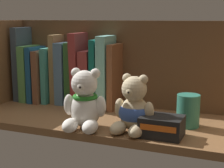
{
  "coord_description": "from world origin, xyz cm",
  "views": [
    {
      "loc": [
        37.16,
        -89.26,
        30.3
      ],
      "look_at": [
        0.6,
        0.0,
        11.96
      ],
      "focal_mm": 56.72,
      "sensor_mm": 36.0,
      "label": 1
    }
  ],
  "objects_px": {
    "book_1": "(33,72)",
    "book_11": "(109,72)",
    "book_3": "(46,75)",
    "book_4": "(52,74)",
    "book_5": "(58,69)",
    "teddy_bear_larger": "(84,103)",
    "book_9": "(92,78)",
    "pillar_candle": "(188,111)",
    "small_product_box": "(162,126)",
    "book_6": "(66,73)",
    "teddy_bear_smaller": "(134,109)",
    "book_10": "(100,73)",
    "book_12": "(117,76)",
    "book_0": "(26,63)",
    "book_7": "(75,73)",
    "book_2": "(40,73)",
    "book_8": "(82,69)"
  },
  "relations": [
    {
      "from": "book_5",
      "to": "teddy_bear_larger",
      "type": "bearing_deg",
      "value": -47.41
    },
    {
      "from": "book_2",
      "to": "book_11",
      "type": "relative_size",
      "value": 0.82
    },
    {
      "from": "book_7",
      "to": "book_1",
      "type": "bearing_deg",
      "value": 180.0
    },
    {
      "from": "book_12",
      "to": "book_9",
      "type": "bearing_deg",
      "value": 180.0
    },
    {
      "from": "book_1",
      "to": "book_9",
      "type": "relative_size",
      "value": 1.05
    },
    {
      "from": "book_8",
      "to": "book_10",
      "type": "xyz_separation_m",
      "value": [
        0.06,
        0.0,
        -0.01
      ]
    },
    {
      "from": "book_8",
      "to": "book_1",
      "type": "bearing_deg",
      "value": 180.0
    },
    {
      "from": "book_0",
      "to": "book_7",
      "type": "distance_m",
      "value": 0.19
    },
    {
      "from": "book_7",
      "to": "teddy_bear_larger",
      "type": "height_order",
      "value": "book_7"
    },
    {
      "from": "book_5",
      "to": "book_10",
      "type": "xyz_separation_m",
      "value": [
        0.15,
        0.0,
        -0.01
      ]
    },
    {
      "from": "book_2",
      "to": "book_3",
      "type": "distance_m",
      "value": 0.03
    },
    {
      "from": "book_1",
      "to": "book_4",
      "type": "xyz_separation_m",
      "value": [
        0.08,
        0.0,
        -0.0
      ]
    },
    {
      "from": "book_5",
      "to": "teddy_bear_larger",
      "type": "xyz_separation_m",
      "value": [
        0.21,
        -0.23,
        -0.05
      ]
    },
    {
      "from": "book_9",
      "to": "book_12",
      "type": "distance_m",
      "value": 0.09
    },
    {
      "from": "book_12",
      "to": "pillar_candle",
      "type": "relative_size",
      "value": 2.37
    },
    {
      "from": "book_1",
      "to": "book_11",
      "type": "relative_size",
      "value": 0.83
    },
    {
      "from": "book_3",
      "to": "book_4",
      "type": "distance_m",
      "value": 0.02
    },
    {
      "from": "book_11",
      "to": "book_8",
      "type": "bearing_deg",
      "value": 180.0
    },
    {
      "from": "teddy_bear_larger",
      "to": "teddy_bear_smaller",
      "type": "relative_size",
      "value": 1.07
    },
    {
      "from": "pillar_candle",
      "to": "small_product_box",
      "type": "xyz_separation_m",
      "value": [
        -0.04,
        -0.1,
        -0.02
      ]
    },
    {
      "from": "book_3",
      "to": "pillar_candle",
      "type": "bearing_deg",
      "value": -13.02
    },
    {
      "from": "book_0",
      "to": "book_1",
      "type": "relative_size",
      "value": 1.32
    },
    {
      "from": "book_7",
      "to": "book_10",
      "type": "relative_size",
      "value": 0.95
    },
    {
      "from": "pillar_candle",
      "to": "book_2",
      "type": "bearing_deg",
      "value": 167.57
    },
    {
      "from": "book_5",
      "to": "teddy_bear_larger",
      "type": "relative_size",
      "value": 1.45
    },
    {
      "from": "book_0",
      "to": "book_3",
      "type": "relative_size",
      "value": 1.43
    },
    {
      "from": "book_4",
      "to": "small_product_box",
      "type": "distance_m",
      "value": 0.49
    },
    {
      "from": "book_1",
      "to": "book_8",
      "type": "height_order",
      "value": "book_8"
    },
    {
      "from": "book_6",
      "to": "book_11",
      "type": "height_order",
      "value": "book_11"
    },
    {
      "from": "book_5",
      "to": "book_9",
      "type": "bearing_deg",
      "value": 0.0
    },
    {
      "from": "book_0",
      "to": "pillar_candle",
      "type": "height_order",
      "value": "book_0"
    },
    {
      "from": "book_3",
      "to": "book_12",
      "type": "relative_size",
      "value": 0.86
    },
    {
      "from": "book_4",
      "to": "teddy_bear_smaller",
      "type": "height_order",
      "value": "book_4"
    },
    {
      "from": "book_2",
      "to": "book_3",
      "type": "xyz_separation_m",
      "value": [
        0.02,
        0.0,
        -0.01
      ]
    },
    {
      "from": "book_2",
      "to": "book_8",
      "type": "height_order",
      "value": "book_8"
    },
    {
      "from": "book_1",
      "to": "book_4",
      "type": "distance_m",
      "value": 0.08
    },
    {
      "from": "book_3",
      "to": "book_12",
      "type": "xyz_separation_m",
      "value": [
        0.26,
        0.0,
        0.01
      ]
    },
    {
      "from": "book_10",
      "to": "book_3",
      "type": "bearing_deg",
      "value": 180.0
    },
    {
      "from": "book_0",
      "to": "book_4",
      "type": "xyz_separation_m",
      "value": [
        0.11,
        0.0,
        -0.03
      ]
    },
    {
      "from": "book_10",
      "to": "teddy_bear_larger",
      "type": "relative_size",
      "value": 1.38
    },
    {
      "from": "book_6",
      "to": "small_product_box",
      "type": "distance_m",
      "value": 0.45
    },
    {
      "from": "book_3",
      "to": "book_10",
      "type": "xyz_separation_m",
      "value": [
        0.2,
        0.0,
        0.02
      ]
    },
    {
      "from": "book_6",
      "to": "teddy_bear_smaller",
      "type": "bearing_deg",
      "value": -34.13
    },
    {
      "from": "book_0",
      "to": "book_11",
      "type": "xyz_separation_m",
      "value": [
        0.31,
        0.0,
        -0.01
      ]
    },
    {
      "from": "book_3",
      "to": "book_11",
      "type": "bearing_deg",
      "value": 0.0
    },
    {
      "from": "book_10",
      "to": "pillar_candle",
      "type": "relative_size",
      "value": 2.52
    },
    {
      "from": "book_4",
      "to": "book_5",
      "type": "bearing_deg",
      "value": 0.0
    },
    {
      "from": "book_2",
      "to": "book_5",
      "type": "xyz_separation_m",
      "value": [
        0.07,
        0.0,
        0.02
      ]
    },
    {
      "from": "book_5",
      "to": "pillar_candle",
      "type": "distance_m",
      "value": 0.48
    },
    {
      "from": "book_5",
      "to": "small_product_box",
      "type": "bearing_deg",
      "value": -27.9
    }
  ]
}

